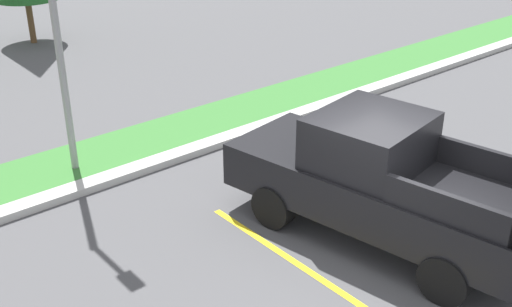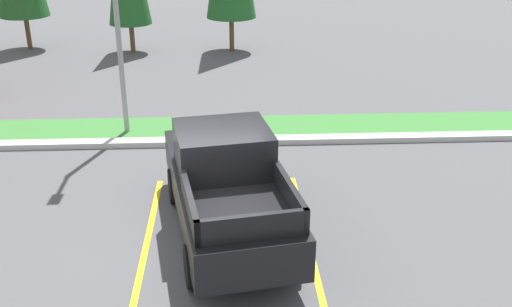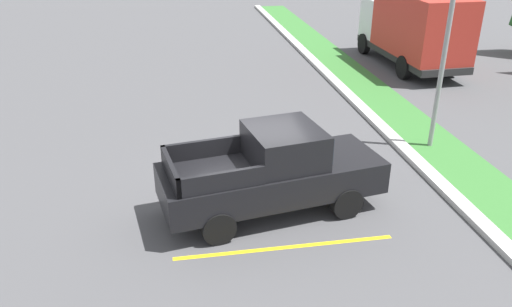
# 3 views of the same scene
# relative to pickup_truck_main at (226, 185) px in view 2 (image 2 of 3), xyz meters

# --- Properties ---
(ground_plane) EXTENTS (120.00, 120.00, 0.00)m
(ground_plane) POSITION_rel_pickup_truck_main_xyz_m (-0.50, -0.44, -1.04)
(ground_plane) COLOR #4C4C4F
(parking_line_near) EXTENTS (0.12, 4.80, 0.01)m
(parking_line_near) POSITION_rel_pickup_truck_main_xyz_m (-1.54, -0.05, -1.04)
(parking_line_near) COLOR yellow
(parking_line_near) RESTS_ON ground
(parking_line_far) EXTENTS (0.12, 4.80, 0.01)m
(parking_line_far) POSITION_rel_pickup_truck_main_xyz_m (1.56, -0.05, -1.04)
(parking_line_far) COLOR yellow
(parking_line_far) RESTS_ON ground
(curb_strip) EXTENTS (56.00, 0.40, 0.15)m
(curb_strip) POSITION_rel_pickup_truck_main_xyz_m (-0.50, 4.56, -0.97)
(curb_strip) COLOR #B2B2AD
(curb_strip) RESTS_ON ground
(grass_median) EXTENTS (56.00, 1.80, 0.06)m
(grass_median) POSITION_rel_pickup_truck_main_xyz_m (-0.50, 5.66, -1.01)
(grass_median) COLOR #387533
(grass_median) RESTS_ON ground
(pickup_truck_main) EXTENTS (2.75, 5.47, 2.10)m
(pickup_truck_main) POSITION_rel_pickup_truck_main_xyz_m (0.00, 0.00, 0.00)
(pickup_truck_main) COLOR black
(pickup_truck_main) RESTS_ON ground
(street_light) EXTENTS (0.24, 1.49, 6.12)m
(street_light) POSITION_rel_pickup_truck_main_xyz_m (-2.75, 5.29, 2.56)
(street_light) COLOR gray
(street_light) RESTS_ON ground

